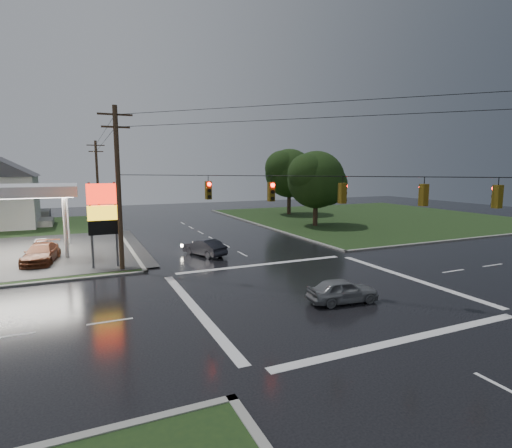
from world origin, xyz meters
name	(u,v)px	position (x,y,z in m)	size (l,w,h in m)	color
ground	(315,291)	(0.00, 0.00, 0.00)	(120.00, 120.00, 0.00)	black
grass_ne	(372,217)	(26.00, 26.00, 0.04)	(36.00, 36.00, 0.08)	black
pylon_sign	(103,211)	(-10.50, 10.50, 4.01)	(2.00, 0.35, 6.00)	#59595E
utility_pole_nw	(118,187)	(-9.50, 9.50, 5.72)	(2.20, 0.32, 11.00)	#382619
utility_pole_n	(97,180)	(-9.50, 38.00, 5.47)	(2.20, 0.32, 10.50)	#382619
traffic_signals	(318,177)	(0.02, -0.02, 6.48)	(26.87, 26.87, 1.47)	black
house_far	(0,186)	(-21.95, 48.00, 4.41)	(11.05, 8.48, 8.60)	silver
tree_ne_near	(317,180)	(14.14, 21.99, 5.56)	(7.99, 6.80, 8.98)	black
tree_ne_far	(290,173)	(17.15, 33.99, 6.18)	(8.46, 7.20, 9.80)	black
car_north	(204,247)	(-3.00, 11.64, 0.66)	(1.40, 4.03, 1.33)	black
car_crossing	(343,290)	(0.26, -2.16, 0.64)	(1.50, 3.73, 1.27)	slate
car_pump	(41,253)	(-14.71, 14.12, 0.72)	(2.01, 4.94, 1.43)	#642E17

